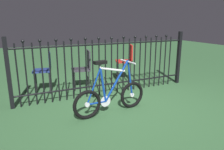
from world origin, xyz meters
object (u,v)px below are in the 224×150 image
at_px(chair_red, 127,59).
at_px(bicycle, 111,96).
at_px(chair_navy, 45,68).
at_px(chair_charcoal, 84,66).

bearing_deg(chair_red, bicycle, -126.22).
distance_m(bicycle, chair_red, 2.07).
bearing_deg(bicycle, chair_navy, 117.41).
relative_size(bicycle, chair_red, 1.47).
bearing_deg(chair_charcoal, chair_navy, 174.89).
bearing_deg(chair_navy, bicycle, -62.59).
height_order(bicycle, chair_red, chair_red).
bearing_deg(chair_navy, chair_red, 3.26).
relative_size(chair_navy, chair_red, 0.93).
height_order(bicycle, chair_charcoal, bicycle).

